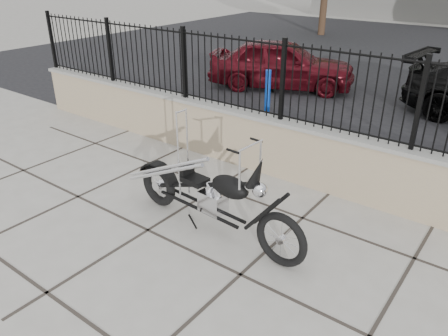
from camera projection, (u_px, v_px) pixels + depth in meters
ground_plane at (240, 275)px, 4.97m from camera, size 90.00×90.00×0.00m
retaining_wall at (336, 163)px, 6.56m from camera, size 14.00×0.36×0.96m
iron_fence at (345, 93)px, 6.09m from camera, size 14.00×0.08×1.20m
chopper_motorcycle at (210, 176)px, 5.45m from camera, size 2.67×0.65×1.58m
car_red at (282, 64)px, 11.84m from camera, size 4.20×2.97×1.33m
bollard_a at (268, 93)px, 9.76m from camera, size 0.14×0.14×1.05m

